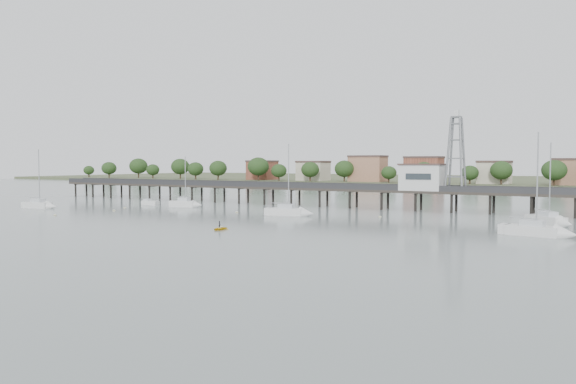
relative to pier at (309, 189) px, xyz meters
name	(u,v)px	position (x,y,z in m)	size (l,w,h in m)	color
ground_plane	(90,238)	(0.00, -60.00, -3.79)	(500.00, 500.00, 0.00)	slate
pier	(309,189)	(0.00, 0.00, 0.00)	(150.00, 5.00, 5.50)	#2D2823
pier_building	(422,177)	(25.00, 0.00, 2.87)	(8.40, 5.40, 5.30)	silver
lattice_tower	(456,154)	(31.50, 0.00, 7.31)	(3.20, 3.20, 15.50)	slate
sailboat_a	(43,205)	(-45.02, -33.36, -3.15)	(8.01, 3.23, 12.91)	white
sailboat_d	(544,232)	(49.84, -30.34, -3.16)	(8.91, 3.87, 14.21)	white
sailboat_e	(553,221)	(49.77, -15.78, -3.15)	(7.40, 7.21, 13.24)	white
sailboat_c	(293,212)	(8.03, -21.62, -3.15)	(8.49, 3.85, 13.54)	white
sailboat_b	(188,204)	(-21.12, -15.57, -3.14)	(7.04, 3.34, 11.34)	white
white_tender	(150,203)	(-32.58, -15.03, -3.33)	(4.03, 1.99, 1.51)	white
yellow_dinghy	(220,230)	(9.24, -45.17, -3.79)	(1.89, 0.55, 2.64)	yellow
dinghy_occupant	(220,230)	(9.24, -45.17, -3.79)	(0.36, 0.99, 0.24)	black
mooring_buoys	(224,217)	(-1.31, -29.85, -3.71)	(81.19, 27.16, 0.39)	beige
far_shore	(477,180)	(0.36, 179.58, -2.85)	(500.00, 170.00, 10.40)	#475133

